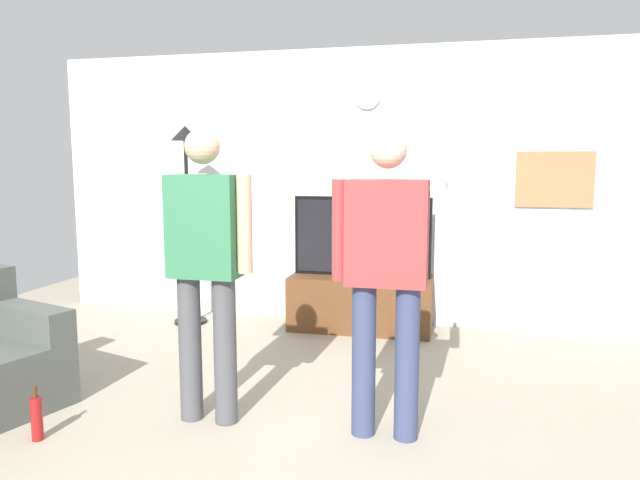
{
  "coord_description": "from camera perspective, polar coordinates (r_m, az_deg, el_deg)",
  "views": [
    {
      "loc": [
        0.99,
        -2.84,
        1.61
      ],
      "look_at": [
        0.03,
        1.2,
        1.05
      ],
      "focal_mm": 32.94,
      "sensor_mm": 36.0,
      "label": 1
    }
  ],
  "objects": [
    {
      "name": "ground_plane",
      "position": [
        3.41,
        -5.51,
        -20.51
      ],
      "size": [
        8.4,
        8.4,
        0.0
      ],
      "primitive_type": "plane",
      "color": "#9E937F"
    },
    {
      "name": "back_wall",
      "position": [
        5.88,
        3.71,
        5.12
      ],
      "size": [
        6.4,
        0.1,
        2.7
      ],
      "primitive_type": "cube",
      "color": "silver",
      "rests_on": "ground_plane"
    },
    {
      "name": "tv_stand",
      "position": [
        5.68,
        3.96,
        -6.13
      ],
      "size": [
        1.35,
        0.56,
        0.52
      ],
      "color": "brown",
      "rests_on": "ground_plane"
    },
    {
      "name": "television",
      "position": [
        5.6,
        4.1,
        0.33
      ],
      "size": [
        1.31,
        0.07,
        0.76
      ],
      "color": "black",
      "rests_on": "tv_stand"
    },
    {
      "name": "wall_clock",
      "position": [
        5.83,
        4.63,
        13.78
      ],
      "size": [
        0.25,
        0.03,
        0.25
      ],
      "primitive_type": "cylinder",
      "rotation": [
        1.57,
        0.0,
        0.0
      ],
      "color": "white"
    },
    {
      "name": "framed_picture",
      "position": [
        5.8,
        21.82,
        5.49
      ],
      "size": [
        0.68,
        0.04,
        0.51
      ],
      "primitive_type": "cube",
      "color": "#997047"
    },
    {
      "name": "floor_lamp",
      "position": [
        5.88,
        -12.83,
        5.36
      ],
      "size": [
        0.32,
        0.32,
        1.95
      ],
      "color": "black",
      "rests_on": "ground_plane"
    },
    {
      "name": "person_standing_nearer_lamp",
      "position": [
        3.62,
        -11.01,
        -1.7
      ],
      "size": [
        0.6,
        0.78,
        1.8
      ],
      "color": "#4C4C51",
      "rests_on": "ground_plane"
    },
    {
      "name": "person_standing_nearer_couch",
      "position": [
        3.37,
        6.52,
        -2.43
      ],
      "size": [
        0.64,
        0.78,
        1.78
      ],
      "color": "#384266",
      "rests_on": "ground_plane"
    },
    {
      "name": "beverage_bottle",
      "position": [
        3.91,
        -25.82,
        -15.29
      ],
      "size": [
        0.07,
        0.07,
        0.33
      ],
      "color": "maroon",
      "rests_on": "ground_plane"
    }
  ]
}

